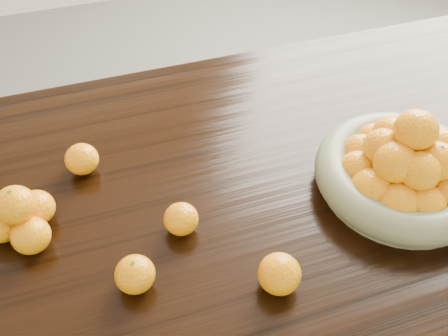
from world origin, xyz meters
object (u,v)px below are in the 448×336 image
object	(u,v)px
dining_table	(217,214)
loose_orange_0	(135,274)
fruit_bowl	(405,169)
orange_pyramid	(21,218)

from	to	relation	value
dining_table	loose_orange_0	distance (m)	0.31
loose_orange_0	dining_table	bearing A→B (deg)	40.72
fruit_bowl	orange_pyramid	world-z (taller)	fruit_bowl
dining_table	fruit_bowl	bearing A→B (deg)	-18.08
fruit_bowl	loose_orange_0	bearing A→B (deg)	-174.25
fruit_bowl	orange_pyramid	xyz separation A→B (m)	(-0.79, 0.13, -0.01)
dining_table	fruit_bowl	xyz separation A→B (m)	(0.38, -0.13, 0.15)
orange_pyramid	loose_orange_0	bearing A→B (deg)	-45.11
fruit_bowl	orange_pyramid	distance (m)	0.80
dining_table	orange_pyramid	size ratio (longest dim) A/B	13.65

